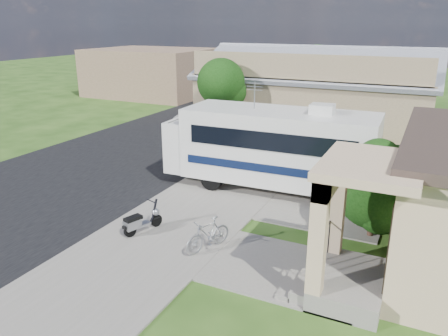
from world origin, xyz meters
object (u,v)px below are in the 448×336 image
at_px(motorhome, 271,146).
at_px(shrub, 378,188).
at_px(pickup_truck, 214,117).
at_px(garden_hose, 314,263).
at_px(scooter, 140,221).
at_px(van, 256,95).
at_px(bicycle, 208,236).

distance_m(motorhome, shrub, 4.87).
bearing_deg(pickup_truck, garden_hose, 138.21).
bearing_deg(garden_hose, shrub, 65.00).
xyz_separation_m(shrub, scooter, (-6.49, -3.00, -1.16)).
relative_size(motorhome, van, 1.20).
bearing_deg(bicycle, garden_hose, 32.51).
height_order(motorhome, bicycle, motorhome).
xyz_separation_m(scooter, pickup_truck, (-4.25, 13.40, 0.33)).
xyz_separation_m(scooter, bicycle, (2.37, -0.03, 0.05)).
bearing_deg(van, scooter, -89.68).
xyz_separation_m(van, garden_hose, (9.85, -20.47, -0.88)).
relative_size(motorhome, garden_hose, 20.36).
bearing_deg(pickup_truck, bicycle, 127.92).
relative_size(scooter, bicycle, 0.88).
relative_size(pickup_truck, garden_hose, 13.63).
bearing_deg(scooter, garden_hose, 23.44).
xyz_separation_m(scooter, garden_hose, (5.32, 0.48, -0.34)).
xyz_separation_m(motorhome, scooter, (-2.25, -5.40, -1.33)).
distance_m(shrub, garden_hose, 3.16).
xyz_separation_m(pickup_truck, garden_hose, (9.57, -12.92, -0.66)).
bearing_deg(pickup_truck, motorhome, 140.79).
relative_size(scooter, van, 0.21).
relative_size(scooter, pickup_truck, 0.26).
xyz_separation_m(shrub, pickup_truck, (-10.75, 10.40, -0.83)).
relative_size(shrub, van, 0.46).
height_order(scooter, bicycle, scooter).
distance_m(bicycle, garden_hose, 3.02).
bearing_deg(pickup_truck, shrub, 147.62).
relative_size(shrub, bicycle, 1.98).
bearing_deg(van, pickup_truck, -99.74).
bearing_deg(bicycle, pickup_truck, 138.98).
height_order(van, garden_hose, van).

